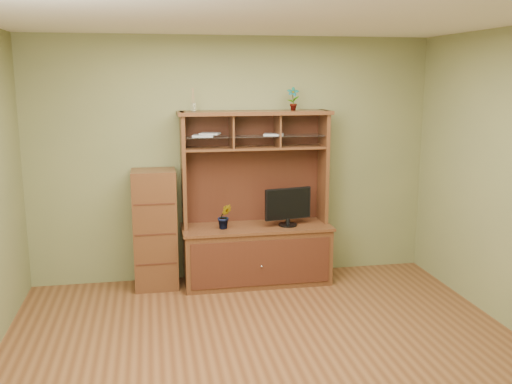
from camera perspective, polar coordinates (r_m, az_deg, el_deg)
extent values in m
cube|color=#552F18|center=(4.92, 1.39, -16.03)|extent=(4.50, 4.00, 0.02)
cube|color=white|center=(4.39, 1.57, 17.35)|extent=(4.50, 4.00, 0.02)
cube|color=olive|center=(6.41, -2.28, 3.28)|extent=(4.50, 0.02, 2.70)
cube|color=olive|center=(2.60, 10.89, -9.21)|extent=(4.50, 0.02, 2.70)
cube|color=#462614|center=(6.38, 0.05, -6.34)|extent=(1.60, 0.55, 0.62)
cube|color=#3E1B11|center=(6.12, 0.54, -7.13)|extent=(1.50, 0.01, 0.50)
sphere|color=silver|center=(6.11, 0.56, -7.45)|extent=(0.02, 0.02, 0.02)
cube|color=#462614|center=(6.29, 0.05, -3.52)|extent=(1.64, 0.59, 0.03)
cube|color=#462614|center=(6.16, -7.28, 2.16)|extent=(0.04, 0.35, 1.25)
cube|color=#462614|center=(6.44, 6.73, 2.57)|extent=(0.04, 0.35, 1.25)
cube|color=#3E1B11|center=(6.41, -0.39, 2.61)|extent=(1.52, 0.02, 1.25)
cube|color=#462614|center=(6.19, -0.12, 7.93)|extent=(1.66, 0.40, 0.04)
cube|color=#462614|center=(6.22, -0.12, 4.43)|extent=(1.52, 0.32, 0.02)
cube|color=#462614|center=(6.16, -2.45, 6.10)|extent=(0.02, 0.31, 0.35)
cube|color=#462614|center=(6.25, 2.18, 6.18)|extent=(0.02, 0.31, 0.35)
cube|color=silver|center=(6.20, -0.10, 5.62)|extent=(1.50, 0.27, 0.01)
cylinder|color=black|center=(6.30, 3.20, -3.29)|extent=(0.20, 0.20, 0.02)
cylinder|color=black|center=(6.28, 3.20, -2.91)|extent=(0.04, 0.04, 0.06)
cube|color=black|center=(6.24, 3.22, -1.18)|extent=(0.53, 0.15, 0.34)
imported|color=#25541D|center=(6.14, -3.16, -2.45)|extent=(0.15, 0.12, 0.27)
imported|color=#276623|center=(6.27, 3.72, 9.29)|extent=(0.15, 0.12, 0.25)
cylinder|color=silver|center=(6.10, -6.30, 8.41)|extent=(0.05, 0.05, 0.09)
cylinder|color=#98744C|center=(6.09, -6.32, 9.57)|extent=(0.03, 0.03, 0.16)
cube|color=#BABBBF|center=(6.13, -5.27, 5.64)|extent=(0.25, 0.21, 0.02)
cube|color=#BABBBF|center=(6.13, -4.62, 5.84)|extent=(0.25, 0.22, 0.02)
cube|color=#BABBBF|center=(6.25, 1.78, 5.78)|extent=(0.25, 0.22, 0.02)
cube|color=#462614|center=(6.25, -10.05, -3.69)|extent=(0.46, 0.42, 1.29)
cube|color=#3E1B11|center=(6.14, -9.92, -7.11)|extent=(0.42, 0.01, 0.02)
cube|color=#3E1B11|center=(6.05, -10.02, -4.20)|extent=(0.42, 0.01, 0.01)
cube|color=#3E1B11|center=(5.97, -10.13, -1.21)|extent=(0.42, 0.01, 0.01)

